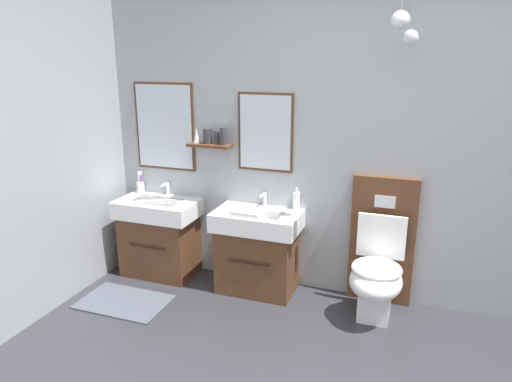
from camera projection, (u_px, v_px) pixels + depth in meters
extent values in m
cube|color=#999EA3|center=(388.00, 128.00, 3.43)|extent=(4.77, 0.12, 2.69)
cube|color=#4C301E|center=(165.00, 127.00, 3.99)|extent=(0.55, 0.02, 0.74)
cube|color=silver|center=(164.00, 127.00, 3.98)|extent=(0.51, 0.01, 0.70)
cube|color=#4C301E|center=(265.00, 132.00, 3.69)|extent=(0.45, 0.02, 0.62)
cube|color=silver|center=(265.00, 133.00, 3.68)|extent=(0.41, 0.01, 0.58)
cube|color=#56331E|center=(210.00, 145.00, 3.81)|extent=(0.36, 0.14, 0.02)
cone|color=silver|center=(196.00, 135.00, 3.82)|extent=(0.06, 0.06, 0.13)
cylinder|color=#333338|center=(208.00, 136.00, 3.80)|extent=(0.08, 0.08, 0.12)
cylinder|color=#333338|center=(217.00, 137.00, 3.78)|extent=(0.05, 0.05, 0.11)
cylinder|color=#333338|center=(223.00, 136.00, 3.74)|extent=(0.05, 0.05, 0.14)
sphere|color=silver|center=(400.00, 20.00, 2.81)|extent=(0.11, 0.11, 0.11)
sphere|color=silver|center=(411.00, 38.00, 2.98)|extent=(0.10, 0.10, 0.10)
cube|color=#474C56|center=(124.00, 302.00, 3.67)|extent=(0.68, 0.44, 0.01)
cube|color=#56331E|center=(161.00, 244.00, 4.11)|extent=(0.61, 0.41, 0.53)
cube|color=black|center=(147.00, 246.00, 3.90)|extent=(0.33, 0.01, 0.02)
cube|color=white|center=(159.00, 208.00, 4.02)|extent=(0.68, 0.44, 0.14)
cube|color=silver|center=(156.00, 202.00, 3.97)|extent=(0.42, 0.24, 0.03)
cylinder|color=silver|center=(168.00, 188.00, 4.14)|extent=(0.03, 0.03, 0.11)
cylinder|color=silver|center=(164.00, 185.00, 4.07)|extent=(0.02, 0.11, 0.02)
cube|color=#56331E|center=(258.00, 259.00, 3.82)|extent=(0.61, 0.41, 0.53)
cube|color=black|center=(249.00, 262.00, 3.61)|extent=(0.33, 0.01, 0.02)
cube|color=white|center=(258.00, 220.00, 3.72)|extent=(0.68, 0.44, 0.14)
cube|color=silver|center=(257.00, 214.00, 3.68)|extent=(0.42, 0.24, 0.03)
cylinder|color=silver|center=(265.00, 199.00, 3.84)|extent=(0.03, 0.03, 0.11)
cylinder|color=silver|center=(263.00, 195.00, 3.78)|extent=(0.02, 0.11, 0.02)
cube|color=#56331E|center=(382.00, 240.00, 3.59)|extent=(0.48, 0.10, 1.00)
cube|color=silver|center=(385.00, 202.00, 3.45)|extent=(0.15, 0.01, 0.09)
cube|color=white|center=(375.00, 295.00, 3.44)|extent=(0.22, 0.30, 0.34)
ellipsoid|color=white|center=(376.00, 281.00, 3.33)|extent=(0.37, 0.46, 0.24)
torus|color=white|center=(377.00, 269.00, 3.30)|extent=(0.35, 0.35, 0.04)
cube|color=white|center=(381.00, 236.00, 3.46)|extent=(0.35, 0.03, 0.33)
cylinder|color=silver|center=(141.00, 187.00, 4.20)|extent=(0.07, 0.07, 0.09)
cylinder|color=purple|center=(142.00, 182.00, 4.17)|extent=(0.03, 0.03, 0.16)
cube|color=white|center=(141.00, 173.00, 4.16)|extent=(0.02, 0.02, 0.03)
cylinder|color=purple|center=(141.00, 182.00, 4.19)|extent=(0.01, 0.03, 0.15)
cube|color=white|center=(140.00, 174.00, 4.16)|extent=(0.01, 0.02, 0.03)
cylinder|color=white|center=(139.00, 182.00, 4.18)|extent=(0.02, 0.01, 0.16)
cube|color=white|center=(139.00, 173.00, 4.15)|extent=(0.01, 0.02, 0.03)
cylinder|color=white|center=(296.00, 201.00, 3.73)|extent=(0.06, 0.06, 0.14)
cylinder|color=silver|center=(297.00, 190.00, 3.71)|extent=(0.02, 0.02, 0.04)
cube|color=white|center=(248.00, 213.00, 3.60)|extent=(0.22, 0.16, 0.04)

